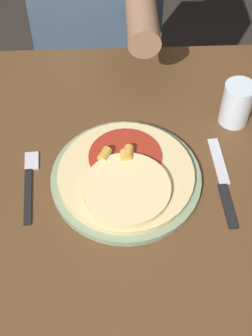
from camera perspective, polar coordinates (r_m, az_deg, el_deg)
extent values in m
plane|color=#2D2823|center=(1.61, 0.52, -18.68)|extent=(8.00, 8.00, 0.00)
cube|color=brown|center=(0.93, 0.85, -3.15)|extent=(1.26, 0.88, 0.03)
cylinder|color=gray|center=(0.93, 0.00, -1.25)|extent=(0.30, 0.30, 0.01)
cylinder|color=#E0C689|center=(0.92, 0.00, -0.77)|extent=(0.27, 0.27, 0.01)
cylinder|color=#9E2819|center=(0.94, -0.10, 1.48)|extent=(0.15, 0.15, 0.00)
cylinder|color=beige|center=(0.88, 0.11, -2.45)|extent=(0.17, 0.17, 0.01)
cylinder|color=gold|center=(0.93, 0.29, 1.82)|extent=(0.02, 0.03, 0.02)
cylinder|color=gold|center=(0.92, -2.61, 1.64)|extent=(0.03, 0.03, 0.02)
cylinder|color=gold|center=(0.92, -0.08, 1.45)|extent=(0.02, 0.03, 0.02)
cube|color=black|center=(0.93, -11.87, -3.36)|extent=(0.02, 0.13, 0.00)
cube|color=silver|center=(0.98, -11.42, 0.85)|extent=(0.03, 0.05, 0.00)
cube|color=black|center=(0.92, 12.30, -4.51)|extent=(0.02, 0.10, 0.00)
cube|color=silver|center=(0.98, 11.21, 0.85)|extent=(0.03, 0.12, 0.00)
cylinder|color=silver|center=(1.03, 13.33, 7.64)|extent=(0.07, 0.07, 0.10)
cylinder|color=#2D2D38|center=(1.74, -5.47, 5.40)|extent=(0.11, 0.11, 0.52)
cylinder|color=#2D2D38|center=(1.74, -0.14, 5.58)|extent=(0.11, 0.11, 0.52)
cylinder|color=#8E664C|center=(1.12, 1.78, 19.38)|extent=(0.07, 0.30, 0.07)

